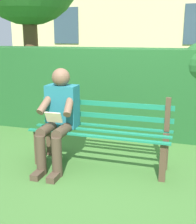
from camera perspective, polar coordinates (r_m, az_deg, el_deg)
name	(u,v)px	position (r m, az deg, el deg)	size (l,w,h in m)	color
ground	(100,166)	(3.74, 0.46, -10.42)	(60.00, 60.00, 0.00)	#3D6B2D
park_bench	(102,131)	(3.64, 0.76, -3.78)	(1.70, 0.48, 0.88)	#4C3828
person_seated	(59,115)	(3.60, -7.63, -0.66)	(0.44, 0.73, 1.20)	#1E6672
hedge_backdrop	(114,88)	(4.94, 3.02, 4.66)	(4.67, 0.79, 1.50)	#1E5123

